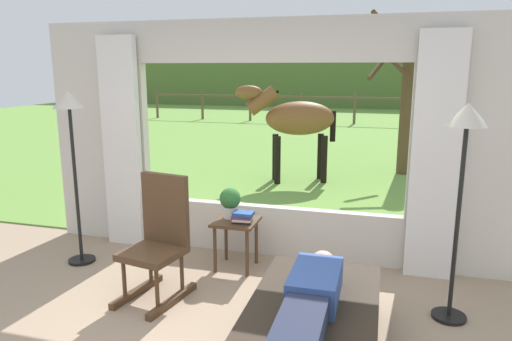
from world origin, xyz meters
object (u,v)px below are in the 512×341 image
object	(u,v)px
recliner_sofa	(311,335)
floor_lamp_right	(465,148)
pasture_tree	(408,103)
horse	(295,119)
potted_plant	(230,201)
side_table	(236,229)
reclining_person	(311,298)
floor_lamp_left	(71,125)
book_stack	(243,217)
rocking_chair	(159,238)

from	to	relation	value
recliner_sofa	floor_lamp_right	bearing A→B (deg)	41.74
recliner_sofa	pasture_tree	world-z (taller)	pasture_tree
horse	potted_plant	bearing A→B (deg)	160.55
floor_lamp_right	horse	size ratio (longest dim) A/B	0.99
side_table	floor_lamp_right	size ratio (longest dim) A/B	0.29
reclining_person	pasture_tree	bearing A→B (deg)	82.89
recliner_sofa	pasture_tree	bearing A→B (deg)	82.84
horse	floor_lamp_left	bearing A→B (deg)	139.73
floor_lamp_left	pasture_tree	world-z (taller)	pasture_tree
reclining_person	side_table	xyz separation A→B (m)	(-1.01, 1.46, -0.10)
reclining_person	floor_lamp_right	size ratio (longest dim) A/B	0.80
potted_plant	book_stack	world-z (taller)	potted_plant
potted_plant	floor_lamp_left	size ratio (longest dim) A/B	0.17
side_table	potted_plant	xyz separation A→B (m)	(-0.08, 0.06, 0.28)
floor_lamp_left	side_table	bearing A→B (deg)	10.36
recliner_sofa	reclining_person	world-z (taller)	reclining_person
floor_lamp_left	reclining_person	bearing A→B (deg)	-23.44
potted_plant	floor_lamp_left	distance (m)	1.79
floor_lamp_right	pasture_tree	xyz separation A→B (m)	(-0.26, 5.58, -0.05)
side_table	floor_lamp_right	bearing A→B (deg)	-13.52
side_table	horse	size ratio (longest dim) A/B	0.29
side_table	potted_plant	size ratio (longest dim) A/B	1.63
recliner_sofa	floor_lamp_left	world-z (taller)	floor_lamp_left
reclining_person	horse	distance (m)	5.51
rocking_chair	potted_plant	world-z (taller)	rocking_chair
side_table	horse	xyz separation A→B (m)	(-0.15, 3.89, 0.73)
book_stack	recliner_sofa	bearing A→B (deg)	-55.71
rocking_chair	potted_plant	xyz separation A→B (m)	(0.40, 0.82, 0.16)
recliner_sofa	rocking_chair	size ratio (longest dim) A/B	1.52
floor_lamp_left	pasture_tree	xyz separation A→B (m)	(3.43, 5.39, -0.09)
rocking_chair	side_table	xyz separation A→B (m)	(0.48, 0.76, -0.12)
floor_lamp_left	floor_lamp_right	distance (m)	3.69
rocking_chair	floor_lamp_right	world-z (taller)	floor_lamp_right
horse	pasture_tree	bearing A→B (deg)	-78.57
potted_plant	horse	world-z (taller)	horse
reclining_person	potted_plant	size ratio (longest dim) A/B	4.47
pasture_tree	floor_lamp_left	bearing A→B (deg)	-122.46
pasture_tree	recliner_sofa	bearing A→B (deg)	-96.67
side_table	reclining_person	bearing A→B (deg)	-55.24
book_stack	pasture_tree	xyz separation A→B (m)	(1.68, 5.15, 0.81)
recliner_sofa	rocking_chair	world-z (taller)	rocking_chair
recliner_sofa	reclining_person	size ratio (longest dim) A/B	1.19
book_stack	floor_lamp_right	size ratio (longest dim) A/B	0.12
reclining_person	book_stack	size ratio (longest dim) A/B	6.67
floor_lamp_left	horse	distance (m)	4.46
side_table	floor_lamp_left	bearing A→B (deg)	-169.64
potted_plant	horse	size ratio (longest dim) A/B	0.18
book_stack	horse	size ratio (longest dim) A/B	0.12
potted_plant	floor_lamp_left	bearing A→B (deg)	-167.04
reclining_person	floor_lamp_right	world-z (taller)	floor_lamp_right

